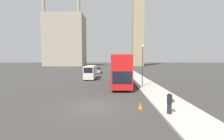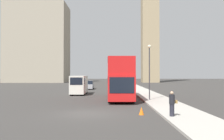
{
  "view_description": "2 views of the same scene",
  "coord_description": "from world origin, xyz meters",
  "px_view_note": "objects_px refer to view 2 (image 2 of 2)",
  "views": [
    {
      "loc": [
        1.58,
        -12.3,
        4.0
      ],
      "look_at": [
        1.44,
        10.6,
        2.27
      ],
      "focal_mm": 24.0,
      "sensor_mm": 36.0,
      "label": 1
    },
    {
      "loc": [
        1.75,
        -17.79,
        2.77
      ],
      "look_at": [
        1.76,
        16.36,
        3.41
      ],
      "focal_mm": 40.0,
      "sensor_mm": 36.0,
      "label": 2
    }
  ],
  "objects_px": {
    "red_double_decker_bus": "(120,77)",
    "parked_sedan": "(88,85)",
    "white_van": "(79,84)",
    "pedestrian": "(172,104)",
    "street_lamp": "(149,64)"
  },
  "relations": [
    {
      "from": "red_double_decker_bus",
      "to": "parked_sedan",
      "type": "height_order",
      "value": "red_double_decker_bus"
    },
    {
      "from": "street_lamp",
      "to": "parked_sedan",
      "type": "distance_m",
      "value": 23.23
    },
    {
      "from": "pedestrian",
      "to": "parked_sedan",
      "type": "bearing_deg",
      "value": 104.6
    },
    {
      "from": "white_van",
      "to": "pedestrian",
      "type": "xyz_separation_m",
      "value": [
        8.41,
        -19.12,
        -0.46
      ]
    },
    {
      "from": "pedestrian",
      "to": "white_van",
      "type": "bearing_deg",
      "value": 113.74
    },
    {
      "from": "red_double_decker_bus",
      "to": "parked_sedan",
      "type": "distance_m",
      "value": 20.37
    },
    {
      "from": "white_van",
      "to": "parked_sedan",
      "type": "distance_m",
      "value": 12.75
    },
    {
      "from": "street_lamp",
      "to": "red_double_decker_bus",
      "type": "bearing_deg",
      "value": 148.93
    },
    {
      "from": "white_van",
      "to": "street_lamp",
      "type": "relative_size",
      "value": 0.97
    },
    {
      "from": "red_double_decker_bus",
      "to": "street_lamp",
      "type": "bearing_deg",
      "value": -31.07
    },
    {
      "from": "red_double_decker_bus",
      "to": "street_lamp",
      "type": "height_order",
      "value": "street_lamp"
    },
    {
      "from": "red_double_decker_bus",
      "to": "street_lamp",
      "type": "relative_size",
      "value": 1.88
    },
    {
      "from": "red_double_decker_bus",
      "to": "parked_sedan",
      "type": "bearing_deg",
      "value": 105.43
    },
    {
      "from": "street_lamp",
      "to": "pedestrian",
      "type": "bearing_deg",
      "value": -90.82
    },
    {
      "from": "street_lamp",
      "to": "parked_sedan",
      "type": "bearing_deg",
      "value": 111.55
    }
  ]
}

